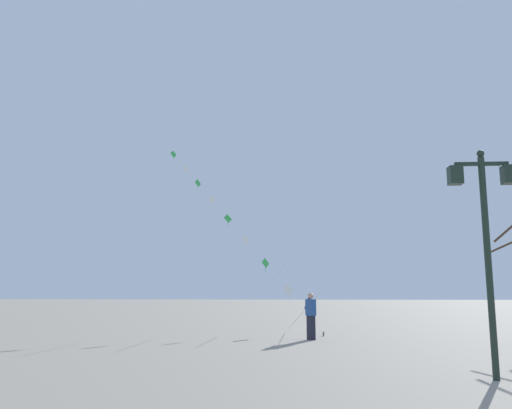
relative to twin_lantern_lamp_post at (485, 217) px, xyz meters
The scene contains 4 objects.
ground_plane 11.96m from the twin_lantern_lamp_post, 104.37° to the left, with size 160.00×160.00×0.00m, color gray.
twin_lantern_lamp_post is the anchor object (origin of this frame).
kite_train 17.78m from the twin_lantern_lamp_post, 115.08° to the left, with size 8.95×11.22×10.75m.
kite_flyer 9.56m from the twin_lantern_lamp_post, 111.62° to the left, with size 0.45×0.61×1.71m.
Camera 1 is at (-1.36, -2.49, 1.82)m, focal length 36.74 mm.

